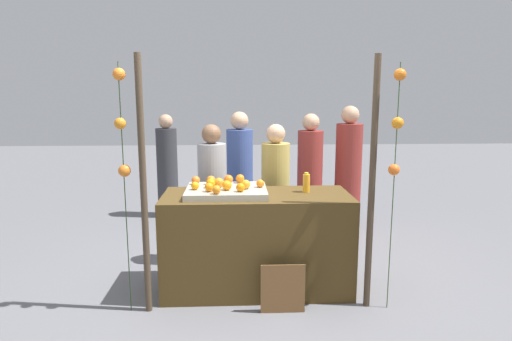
{
  "coord_description": "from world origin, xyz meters",
  "views": [
    {
      "loc": [
        -0.19,
        -3.95,
        1.86
      ],
      "look_at": [
        0.0,
        0.15,
        1.13
      ],
      "focal_mm": 30.38,
      "sensor_mm": 36.0,
      "label": 1
    }
  ],
  "objects": [
    {
      "name": "garland_strand_right",
      "position": [
        1.13,
        -0.46,
        1.61
      ],
      "size": [
        0.11,
        0.11,
        2.11
      ],
      "color": "#2D4C23",
      "rests_on": "ground_plane"
    },
    {
      "name": "orange_12",
      "position": [
        -0.36,
        -0.23,
        1.03
      ],
      "size": [
        0.08,
        0.08,
        0.08
      ],
      "primitive_type": "sphere",
      "color": "orange",
      "rests_on": "orange_tray"
    },
    {
      "name": "orange_1",
      "position": [
        -0.28,
        -0.08,
        1.04
      ],
      "size": [
        0.09,
        0.09,
        0.09
      ],
      "primitive_type": "sphere",
      "color": "orange",
      "rests_on": "orange_tray"
    },
    {
      "name": "ground_plane",
      "position": [
        0.0,
        0.0,
        0.0
      ],
      "size": [
        24.0,
        24.0,
        0.0
      ],
      "primitive_type": "plane",
      "color": "slate"
    },
    {
      "name": "orange_7",
      "position": [
        -0.1,
        -0.03,
        1.03
      ],
      "size": [
        0.09,
        0.09,
        0.09
      ],
      "primitive_type": "sphere",
      "color": "orange",
      "rests_on": "orange_tray"
    },
    {
      "name": "stall_counter",
      "position": [
        0.0,
        0.0,
        0.47
      ],
      "size": [
        1.76,
        0.73,
        0.93
      ],
      "primitive_type": "cube",
      "color": "#4C3819",
      "rests_on": "ground_plane"
    },
    {
      "name": "juice_bottle",
      "position": [
        0.48,
        0.07,
        1.02
      ],
      "size": [
        0.07,
        0.07,
        0.19
      ],
      "color": "gold",
      "rests_on": "stall_counter"
    },
    {
      "name": "orange_4",
      "position": [
        -0.44,
        0.18,
        1.03
      ],
      "size": [
        0.09,
        0.09,
        0.09
      ],
      "primitive_type": "sphere",
      "color": "orange",
      "rests_on": "orange_tray"
    },
    {
      "name": "canopy_post_left",
      "position": [
        -0.96,
        -0.41,
        1.09
      ],
      "size": [
        0.06,
        0.06,
        2.18
      ],
      "primitive_type": "cylinder",
      "color": "#473828",
      "rests_on": "ground_plane"
    },
    {
      "name": "orange_3",
      "position": [
        -0.43,
        -0.13,
        1.03
      ],
      "size": [
        0.08,
        0.08,
        0.08
      ],
      "primitive_type": "sphere",
      "color": "orange",
      "rests_on": "orange_tray"
    },
    {
      "name": "orange_11",
      "position": [
        -0.43,
        0.03,
        1.03
      ],
      "size": [
        0.09,
        0.09,
        0.09
      ],
      "primitive_type": "sphere",
      "color": "orange",
      "rests_on": "orange_tray"
    },
    {
      "name": "garland_strand_left",
      "position": [
        -1.11,
        -0.41,
        1.59
      ],
      "size": [
        0.11,
        0.11,
        2.11
      ],
      "color": "#2D4C23",
      "rests_on": "ground_plane"
    },
    {
      "name": "crowd_person_1",
      "position": [
        -0.15,
        1.43,
        0.77
      ],
      "size": [
        0.33,
        0.33,
        1.64
      ],
      "color": "#384C8C",
      "rests_on": "ground_plane"
    },
    {
      "name": "orange_8",
      "position": [
        -0.15,
        0.25,
        1.03
      ],
      "size": [
        0.08,
        0.08,
        0.08
      ],
      "primitive_type": "sphere",
      "color": "orange",
      "rests_on": "orange_tray"
    },
    {
      "name": "orange_6",
      "position": [
        -0.15,
        -0.15,
        1.03
      ],
      "size": [
        0.08,
        0.08,
        0.08
      ],
      "primitive_type": "sphere",
      "color": "orange",
      "rests_on": "orange_tray"
    },
    {
      "name": "orange_0",
      "position": [
        -0.27,
        0.21,
        1.03
      ],
      "size": [
        0.09,
        0.09,
        0.09
      ],
      "primitive_type": "sphere",
      "color": "orange",
      "rests_on": "orange_tray"
    },
    {
      "name": "crowd_person_0",
      "position": [
        1.28,
        1.58,
        0.8
      ],
      "size": [
        0.34,
        0.34,
        1.71
      ],
      "color": "maroon",
      "rests_on": "ground_plane"
    },
    {
      "name": "crowd_person_3",
      "position": [
        -1.24,
        2.59,
        0.73
      ],
      "size": [
        0.31,
        0.31,
        1.56
      ],
      "color": "#333338",
      "rests_on": "ground_plane"
    },
    {
      "name": "orange_5",
      "position": [
        -0.57,
        -0.05,
        1.03
      ],
      "size": [
        0.07,
        0.07,
        0.07
      ],
      "primitive_type": "sphere",
      "color": "orange",
      "rests_on": "orange_tray"
    },
    {
      "name": "vendor_right",
      "position": [
        0.24,
        0.7,
        0.72
      ],
      "size": [
        0.31,
        0.31,
        1.54
      ],
      "color": "tan",
      "rests_on": "ground_plane"
    },
    {
      "name": "orange_9",
      "position": [
        -0.35,
        0.05,
        1.04
      ],
      "size": [
        0.09,
        0.09,
        0.09
      ],
      "primitive_type": "sphere",
      "color": "orange",
      "rests_on": "orange_tray"
    },
    {
      "name": "crowd_person_2",
      "position": [
        0.76,
        1.5,
        0.75
      ],
      "size": [
        0.32,
        0.32,
        1.61
      ],
      "color": "maroon",
      "rests_on": "ground_plane"
    },
    {
      "name": "orange_10",
      "position": [
        -0.58,
        0.19,
        1.03
      ],
      "size": [
        0.08,
        0.08,
        0.08
      ],
      "primitive_type": "sphere",
      "color": "orange",
      "rests_on": "orange_tray"
    },
    {
      "name": "vendor_left",
      "position": [
        -0.45,
        0.67,
        0.72
      ],
      "size": [
        0.31,
        0.31,
        1.54
      ],
      "color": "#99999E",
      "rests_on": "ground_plane"
    },
    {
      "name": "orange_2",
      "position": [
        0.03,
        0.03,
        1.03
      ],
      "size": [
        0.07,
        0.07,
        0.07
      ],
      "primitive_type": "sphere",
      "color": "orange",
      "rests_on": "orange_tray"
    },
    {
      "name": "orange_tray",
      "position": [
        -0.28,
        0.02,
        0.96
      ],
      "size": [
        0.75,
        0.6,
        0.06
      ],
      "primitive_type": "cube",
      "color": "#B2AD99",
      "rests_on": "stall_counter"
    },
    {
      "name": "canopy_post_right",
      "position": [
        0.96,
        -0.41,
        1.09
      ],
      "size": [
        0.06,
        0.06,
        2.18
      ],
      "primitive_type": "cylinder",
      "color": "#473828",
      "rests_on": "ground_plane"
    },
    {
      "name": "chalkboard_sign",
      "position": [
        0.2,
        -0.49,
        0.21
      ],
      "size": [
        0.38,
        0.03,
        0.45
      ],
      "color": "brown",
      "rests_on": "ground_plane"
    }
  ]
}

